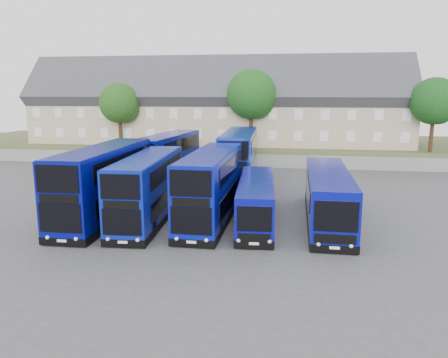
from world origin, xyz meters
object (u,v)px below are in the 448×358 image
(tree_west, at_px, (121,105))
(tree_mid, at_px, (253,96))
(tree_east, at_px, (435,103))
(coach_east_a, at_px, (256,202))
(dd_front_mid, at_px, (148,190))
(dd_front_left, at_px, (104,184))

(tree_west, xyz_separation_m, tree_mid, (16.00, 0.50, 1.02))
(tree_west, bearing_deg, tree_east, 0.00)
(coach_east_a, distance_m, tree_mid, 24.59)
(tree_mid, bearing_deg, coach_east_a, -84.29)
(dd_front_mid, height_order, coach_east_a, dd_front_mid)
(dd_front_mid, height_order, tree_mid, tree_mid)
(coach_east_a, relative_size, tree_west, 1.41)
(coach_east_a, height_order, tree_mid, tree_mid)
(tree_mid, bearing_deg, tree_west, -178.21)
(dd_front_left, distance_m, tree_east, 36.89)
(tree_mid, distance_m, tree_east, 20.02)
(dd_front_mid, bearing_deg, tree_west, 112.12)
(dd_front_mid, relative_size, coach_east_a, 1.04)
(dd_front_mid, relative_size, tree_east, 1.37)
(dd_front_left, bearing_deg, coach_east_a, 1.56)
(dd_front_mid, height_order, tree_east, tree_east)
(dd_front_mid, bearing_deg, tree_mid, 75.63)
(dd_front_left, height_order, dd_front_mid, dd_front_left)
(tree_mid, bearing_deg, tree_east, -1.43)
(dd_front_mid, bearing_deg, coach_east_a, 2.26)
(tree_west, distance_m, tree_east, 36.00)
(tree_west, bearing_deg, dd_front_left, -71.27)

